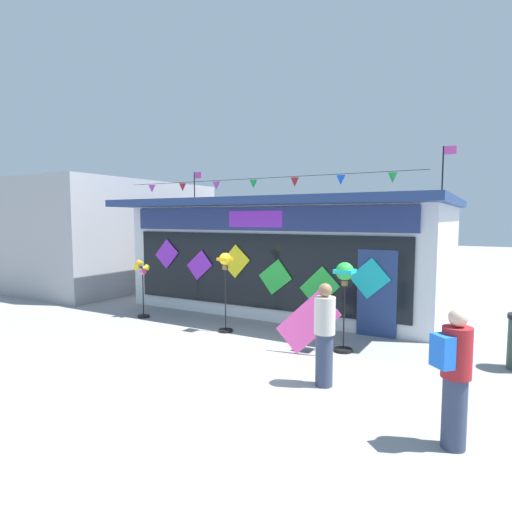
# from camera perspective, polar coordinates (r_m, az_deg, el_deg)

# --- Properties ---
(ground_plane) EXTENTS (80.00, 80.00, 0.00)m
(ground_plane) POSITION_cam_1_polar(r_m,az_deg,el_deg) (8.35, -6.67, -13.90)
(ground_plane) COLOR gray
(kite_shop_building) EXTENTS (9.24, 6.47, 4.63)m
(kite_shop_building) POSITION_cam_1_polar(r_m,az_deg,el_deg) (13.64, 5.69, 0.58)
(kite_shop_building) COLOR silver
(kite_shop_building) RESTS_ON ground_plane
(wind_spinner_far_left) EXTENTS (0.41, 0.33, 1.59)m
(wind_spinner_far_left) POSITION_cam_1_polar(r_m,az_deg,el_deg) (11.97, -15.06, -2.97)
(wind_spinner_far_left) COLOR black
(wind_spinner_far_left) RESTS_ON ground_plane
(wind_spinner_left) EXTENTS (0.33, 0.33, 1.90)m
(wind_spinner_left) POSITION_cam_1_polar(r_m,az_deg,el_deg) (10.09, -4.14, -2.28)
(wind_spinner_left) COLOR black
(wind_spinner_left) RESTS_ON ground_plane
(wind_spinner_center_left) EXTENTS (0.37, 0.37, 1.83)m
(wind_spinner_center_left) POSITION_cam_1_polar(r_m,az_deg,el_deg) (8.74, 11.80, -3.37)
(wind_spinner_center_left) COLOR black
(wind_spinner_center_left) RESTS_ON ground_plane
(person_near_camera) EXTENTS (0.46, 0.46, 1.68)m
(person_near_camera) POSITION_cam_1_polar(r_m,az_deg,el_deg) (5.64, 25.08, -14.28)
(person_near_camera) COLOR #333D56
(person_near_camera) RESTS_ON ground_plane
(person_mid_plaza) EXTENTS (0.34, 0.34, 1.68)m
(person_mid_plaza) POSITION_cam_1_polar(r_m,az_deg,el_deg) (7.03, 9.18, -10.29)
(person_mid_plaza) COLOR #333D56
(person_mid_plaza) RESTS_ON ground_plane
(display_kite_on_ground) EXTENTS (1.31, 0.28, 1.31)m
(display_kite_on_ground) POSITION_cam_1_polar(r_m,az_deg,el_deg) (8.62, 6.99, -8.77)
(display_kite_on_ground) COLOR #EA4CA3
(display_kite_on_ground) RESTS_ON ground_plane
(neighbour_building) EXTENTS (6.33, 7.50, 4.12)m
(neighbour_building) POSITION_cam_1_polar(r_m,az_deg,el_deg) (18.87, -20.15, 2.79)
(neighbour_building) COLOR #99999E
(neighbour_building) RESTS_ON ground_plane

